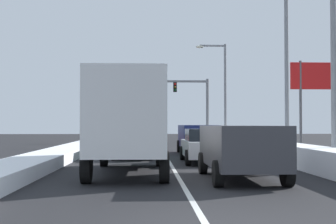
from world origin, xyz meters
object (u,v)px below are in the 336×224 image
at_px(sedan_silver_right_lane_second, 205,145).
at_px(street_lamp_right_far, 221,85).
at_px(sedan_maroon_center_lane_third, 140,139).
at_px(box_truck_center_lane_nearest, 129,119).
at_px(suv_navy_right_lane_third, 198,136).
at_px(sedan_green_center_lane_second, 133,143).
at_px(suv_charcoal_right_lane_nearest, 240,147).
at_px(street_lamp_right_mid, 280,58).
at_px(street_lamp_right_near, 325,30).
at_px(roadside_sign_right, 317,86).
at_px(traffic_light_gantry, 184,96).

relative_size(sedan_silver_right_lane_second, street_lamp_right_far, 0.52).
bearing_deg(sedan_maroon_center_lane_third, box_truck_center_lane_nearest, -90.75).
relative_size(suv_navy_right_lane_third, sedan_green_center_lane_second, 1.09).
height_order(suv_charcoal_right_lane_nearest, sedan_green_center_lane_second, suv_charcoal_right_lane_nearest).
bearing_deg(street_lamp_right_mid, sedan_silver_right_lane_second, -140.46).
height_order(sedan_green_center_lane_second, street_lamp_right_near, street_lamp_right_near).
height_order(street_lamp_right_far, roadside_sign_right, street_lamp_right_far).
bearing_deg(street_lamp_right_far, street_lamp_right_near, -89.32).
xyz_separation_m(sedan_silver_right_lane_second, sedan_green_center_lane_second, (-3.30, 2.96, 0.00)).
bearing_deg(sedan_green_center_lane_second, sedan_silver_right_lane_second, -41.84).
bearing_deg(suv_navy_right_lane_third, street_lamp_right_near, -68.77).
xyz_separation_m(street_lamp_right_near, street_lamp_right_far, (-0.26, 22.38, -0.11)).
xyz_separation_m(suv_charcoal_right_lane_nearest, sedan_green_center_lane_second, (-3.61, 9.32, -0.25)).
relative_size(suv_charcoal_right_lane_nearest, traffic_light_gantry, 0.65).
relative_size(sedan_maroon_center_lane_third, traffic_light_gantry, 0.60).
bearing_deg(sedan_green_center_lane_second, suv_navy_right_lane_third, 39.16).
xyz_separation_m(suv_charcoal_right_lane_nearest, box_truck_center_lane_nearest, (-3.51, 1.68, 0.88)).
xyz_separation_m(sedan_silver_right_lane_second, street_lamp_right_near, (4.06, -3.68, 4.50)).
bearing_deg(street_lamp_right_near, suv_charcoal_right_lane_nearest, -144.49).
bearing_deg(sedan_silver_right_lane_second, street_lamp_right_near, -42.17).
xyz_separation_m(suv_navy_right_lane_third, sedan_green_center_lane_second, (-3.64, -2.96, -0.25)).
height_order(street_lamp_right_near, roadside_sign_right, street_lamp_right_near).
xyz_separation_m(suv_charcoal_right_lane_nearest, traffic_light_gantry, (0.69, 30.65, 3.48)).
bearing_deg(street_lamp_right_near, box_truck_center_lane_nearest, -172.14).
relative_size(sedan_silver_right_lane_second, street_lamp_right_mid, 0.50).
distance_m(sedan_silver_right_lane_second, roadside_sign_right, 10.33).
height_order(suv_charcoal_right_lane_nearest, roadside_sign_right, roadside_sign_right).
bearing_deg(roadside_sign_right, sedan_silver_right_lane_second, -140.09).
bearing_deg(roadside_sign_right, sedan_maroon_center_lane_third, 168.18).
bearing_deg(street_lamp_right_mid, suv_charcoal_right_lane_nearest, -112.87).
xyz_separation_m(street_lamp_right_near, street_lamp_right_mid, (0.52, 7.46, 0.04)).
bearing_deg(sedan_silver_right_lane_second, street_lamp_right_far, 78.52).
distance_m(suv_charcoal_right_lane_nearest, street_lamp_right_mid, 11.81).
xyz_separation_m(box_truck_center_lane_nearest, street_lamp_right_near, (7.27, 1.00, 3.37)).
xyz_separation_m(suv_navy_right_lane_third, street_lamp_right_mid, (4.25, -2.14, 4.29)).
xyz_separation_m(suv_charcoal_right_lane_nearest, suv_navy_right_lane_third, (0.03, 12.28, 0.00)).
height_order(suv_navy_right_lane_third, street_lamp_right_mid, street_lamp_right_mid).
bearing_deg(traffic_light_gantry, sedan_maroon_center_lane_third, -104.32).
bearing_deg(sedan_green_center_lane_second, suv_charcoal_right_lane_nearest, -68.84).
bearing_deg(street_lamp_right_mid, street_lamp_right_far, 93.01).
bearing_deg(sedan_maroon_center_lane_third, traffic_light_gantry, 75.68).
height_order(street_lamp_right_mid, roadside_sign_right, street_lamp_right_mid).
bearing_deg(suv_navy_right_lane_third, sedan_maroon_center_lane_third, 142.60).
bearing_deg(sedan_maroon_center_lane_third, street_lamp_right_mid, -31.75).
xyz_separation_m(sedan_maroon_center_lane_third, roadside_sign_right, (10.55, -2.21, 3.25)).
xyz_separation_m(sedan_green_center_lane_second, roadside_sign_right, (10.82, 3.33, 3.25)).
xyz_separation_m(sedan_green_center_lane_second, street_lamp_right_near, (7.37, -6.64, 4.50)).
distance_m(suv_charcoal_right_lane_nearest, sedan_maroon_center_lane_third, 15.23).
distance_m(traffic_light_gantry, street_lamp_right_near, 28.14).
bearing_deg(street_lamp_right_near, roadside_sign_right, 70.87).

